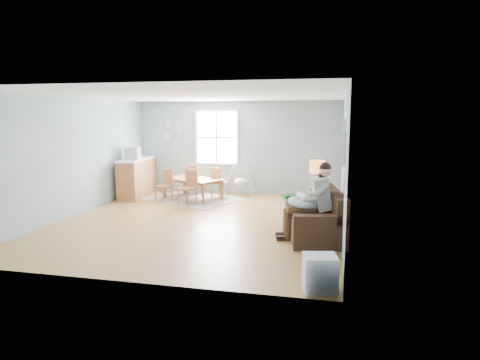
% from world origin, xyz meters
% --- Properties ---
extents(room, '(8.40, 9.40, 3.90)m').
position_xyz_m(room, '(0.00, 0.00, 2.42)').
color(room, olive).
extents(window, '(1.32, 0.08, 1.62)m').
position_xyz_m(window, '(-0.60, 3.46, 1.65)').
color(window, silver).
rests_on(window, room).
extents(pictures, '(0.05, 1.34, 0.74)m').
position_xyz_m(pictures, '(2.97, -1.05, 1.85)').
color(pictures, silver).
rests_on(pictures, room).
extents(wall_plates, '(0.67, 0.02, 0.66)m').
position_xyz_m(wall_plates, '(-2.00, 3.47, 1.83)').
color(wall_plates, '#98A9B6').
rests_on(wall_plates, room).
extents(sofa, '(1.32, 2.32, 0.89)m').
position_xyz_m(sofa, '(2.51, -0.46, 0.31)').
color(sofa, black).
rests_on(sofa, room).
extents(green_throw, '(1.19, 1.06, 0.04)m').
position_xyz_m(green_throw, '(2.30, 0.24, 0.56)').
color(green_throw, '#125219').
rests_on(green_throw, sofa).
extents(beige_pillow, '(0.23, 0.54, 0.52)m').
position_xyz_m(beige_pillow, '(2.63, 0.15, 0.80)').
color(beige_pillow, tan).
rests_on(beige_pillow, sofa).
extents(father, '(1.07, 0.61, 1.44)m').
position_xyz_m(father, '(2.44, -0.79, 0.77)').
color(father, gray).
rests_on(father, sofa).
extents(nursing_pillow, '(0.70, 0.69, 0.23)m').
position_xyz_m(nursing_pillow, '(2.27, -0.82, 0.68)').
color(nursing_pillow, '#A8BAD3').
rests_on(nursing_pillow, father).
extents(infant, '(0.29, 0.41, 0.15)m').
position_xyz_m(infant, '(2.26, -0.79, 0.79)').
color(infant, white).
rests_on(infant, nursing_pillow).
extents(toddler, '(0.57, 0.38, 0.85)m').
position_xyz_m(toddler, '(2.39, -0.26, 0.74)').
color(toddler, silver).
rests_on(toddler, sofa).
extents(floor_lamp, '(0.29, 0.29, 1.42)m').
position_xyz_m(floor_lamp, '(2.50, -0.31, 1.18)').
color(floor_lamp, black).
rests_on(floor_lamp, room).
extents(storage_cube, '(0.49, 0.46, 0.47)m').
position_xyz_m(storage_cube, '(2.69, -3.20, 0.24)').
color(storage_cube, silver).
rests_on(storage_cube, room).
extents(rug, '(2.90, 2.60, 0.01)m').
position_xyz_m(rug, '(-1.00, 2.35, 0.01)').
color(rug, gray).
rests_on(rug, room).
extents(dining_table, '(1.88, 1.54, 0.58)m').
position_xyz_m(dining_table, '(-1.00, 2.35, 0.29)').
color(dining_table, brown).
rests_on(dining_table, rug).
extents(chair_sw, '(0.52, 0.52, 0.86)m').
position_xyz_m(chair_sw, '(-1.62, 1.97, 0.48)').
color(chair_sw, '#935F32').
rests_on(chair_sw, rug).
extents(chair_se, '(0.53, 0.53, 0.90)m').
position_xyz_m(chair_se, '(-0.83, 1.64, 0.51)').
color(chair_se, '#935F32').
rests_on(chair_se, rug).
extents(chair_nw, '(0.51, 0.51, 0.88)m').
position_xyz_m(chair_nw, '(-1.15, 3.06, 0.50)').
color(chair_nw, '#935F32').
rests_on(chair_nw, rug).
extents(chair_ne, '(0.52, 0.52, 0.86)m').
position_xyz_m(chair_ne, '(-0.37, 2.73, 0.48)').
color(chair_ne, '#935F32').
rests_on(chair_ne, rug).
extents(counter, '(0.78, 1.98, 1.08)m').
position_xyz_m(counter, '(-2.70, 2.50, 0.55)').
color(counter, brown).
rests_on(counter, room).
extents(monitor, '(0.42, 0.40, 0.35)m').
position_xyz_m(monitor, '(-2.64, 2.14, 1.25)').
color(monitor, '#A4A4A9').
rests_on(monitor, counter).
extents(baby_swing, '(0.95, 0.96, 0.94)m').
position_xyz_m(baby_swing, '(0.20, 3.10, 0.42)').
color(baby_swing, '#A4A4A9').
rests_on(baby_swing, room).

